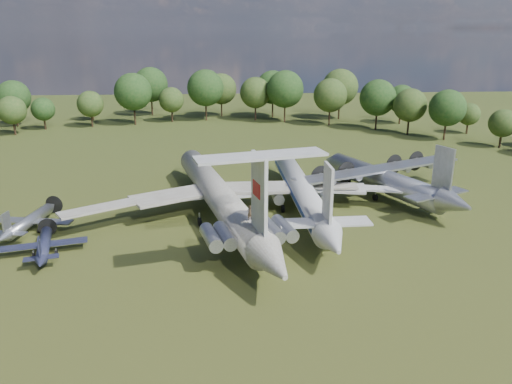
{
  "coord_description": "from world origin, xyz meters",
  "views": [
    {
      "loc": [
        6.43,
        -67.46,
        26.89
      ],
      "look_at": [
        10.65,
        -1.13,
        5.0
      ],
      "focal_mm": 35.0,
      "sensor_mm": 36.0,
      "label": 1
    }
  ],
  "objects_px": {
    "an12_transport": "(383,183)",
    "person_on_il62": "(250,213)",
    "il62_airliner": "(218,200)",
    "tu104_jet": "(301,194)",
    "small_prop_northwest": "(30,224)",
    "small_prop_west": "(44,247)"
  },
  "relations": [
    {
      "from": "il62_airliner",
      "to": "tu104_jet",
      "type": "height_order",
      "value": "il62_airliner"
    },
    {
      "from": "small_prop_west",
      "to": "person_on_il62",
      "type": "height_order",
      "value": "person_on_il62"
    },
    {
      "from": "person_on_il62",
      "to": "small_prop_northwest",
      "type": "bearing_deg",
      "value": -51.87
    },
    {
      "from": "an12_transport",
      "to": "person_on_il62",
      "type": "distance_m",
      "value": 33.53
    },
    {
      "from": "il62_airliner",
      "to": "small_prop_west",
      "type": "xyz_separation_m",
      "value": [
        -21.52,
        -11.21,
        -1.81
      ]
    },
    {
      "from": "an12_transport",
      "to": "small_prop_west",
      "type": "height_order",
      "value": "an12_transport"
    },
    {
      "from": "an12_transport",
      "to": "small_prop_west",
      "type": "distance_m",
      "value": 52.5
    },
    {
      "from": "an12_transport",
      "to": "il62_airliner",
      "type": "bearing_deg",
      "value": 172.46
    },
    {
      "from": "il62_airliner",
      "to": "small_prop_northwest",
      "type": "relative_size",
      "value": 3.68
    },
    {
      "from": "an12_transport",
      "to": "person_on_il62",
      "type": "bearing_deg",
      "value": -159.13
    },
    {
      "from": "tu104_jet",
      "to": "small_prop_northwest",
      "type": "distance_m",
      "value": 39.35
    },
    {
      "from": "tu104_jet",
      "to": "small_prop_west",
      "type": "height_order",
      "value": "tu104_jet"
    },
    {
      "from": "tu104_jet",
      "to": "an12_transport",
      "type": "distance_m",
      "value": 15.39
    },
    {
      "from": "person_on_il62",
      "to": "an12_transport",
      "type": "bearing_deg",
      "value": -164.62
    },
    {
      "from": "il62_airliner",
      "to": "tu104_jet",
      "type": "distance_m",
      "value": 13.09
    },
    {
      "from": "small_prop_northwest",
      "to": "il62_airliner",
      "type": "bearing_deg",
      "value": 17.3
    },
    {
      "from": "il62_airliner",
      "to": "person_on_il62",
      "type": "bearing_deg",
      "value": -90.0
    },
    {
      "from": "an12_transport",
      "to": "person_on_il62",
      "type": "xyz_separation_m",
      "value": [
        -23.39,
        -23.66,
        4.18
      ]
    },
    {
      "from": "small_prop_northwest",
      "to": "an12_transport",
      "type": "bearing_deg",
      "value": 22.31
    },
    {
      "from": "small_prop_northwest",
      "to": "tu104_jet",
      "type": "bearing_deg",
      "value": 19.53
    },
    {
      "from": "small_prop_west",
      "to": "person_on_il62",
      "type": "distance_m",
      "value": 26.28
    },
    {
      "from": "il62_airliner",
      "to": "person_on_il62",
      "type": "height_order",
      "value": "person_on_il62"
    }
  ]
}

